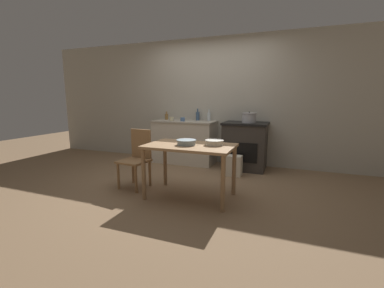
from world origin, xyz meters
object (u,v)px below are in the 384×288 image
at_px(work_table, 190,152).
at_px(mixing_bowl_small, 214,142).
at_px(flour_sack, 233,165).
at_px(bottle_far_left, 198,116).
at_px(stock_pot, 249,118).
at_px(bottle_mid_left, 167,116).
at_px(cup_center_left, 172,119).
at_px(bottle_left, 209,116).
at_px(stove, 245,146).
at_px(cup_center, 183,119).
at_px(chair, 137,157).
at_px(mixing_bowl_large, 186,142).

bearing_deg(work_table, mixing_bowl_small, 17.01).
distance_m(flour_sack, bottle_far_left, 1.44).
distance_m(stock_pot, mixing_bowl_small, 1.61).
relative_size(bottle_mid_left, cup_center_left, 1.97).
bearing_deg(stock_pot, bottle_left, 163.96).
xyz_separation_m(work_table, flour_sack, (0.34, 1.19, -0.45)).
xyz_separation_m(stock_pot, bottle_far_left, (-1.11, 0.26, -0.01)).
distance_m(stove, mixing_bowl_small, 1.66).
bearing_deg(stove, bottle_left, 165.08).
distance_m(bottle_mid_left, cup_center_left, 0.36).
xyz_separation_m(flour_sack, cup_center, (-1.16, 0.46, 0.74)).
bearing_deg(work_table, stock_pot, 73.20).
xyz_separation_m(chair, mixing_bowl_small, (1.22, -0.01, 0.31)).
height_order(chair, cup_center, cup_center).
xyz_separation_m(mixing_bowl_large, bottle_left, (-0.31, 1.96, 0.20)).
relative_size(flour_sack, bottle_left, 1.50).
bearing_deg(flour_sack, stock_pot, 71.17).
bearing_deg(mixing_bowl_large, cup_center_left, 121.52).
bearing_deg(stock_pot, bottle_far_left, 166.79).
height_order(stock_pot, bottle_mid_left, stock_pot).
distance_m(stock_pot, mixing_bowl_large, 1.81).
xyz_separation_m(stove, work_table, (-0.45, -1.72, 0.18)).
relative_size(chair, flour_sack, 2.45).
bearing_deg(mixing_bowl_small, bottle_left, 109.74).
bearing_deg(bottle_mid_left, mixing_bowl_large, -56.64).
bearing_deg(bottle_far_left, cup_center, -126.60).
bearing_deg(cup_center, mixing_bowl_small, -54.03).
height_order(bottle_mid_left, cup_center, bottle_mid_left).
distance_m(chair, cup_center_left, 1.58).
relative_size(stock_pot, cup_center_left, 3.07).
bearing_deg(bottle_left, stove, -14.92).
bearing_deg(work_table, cup_center_left, 123.04).
bearing_deg(bottle_mid_left, bottle_left, 3.46).
bearing_deg(bottle_far_left, bottle_left, -3.19).
xyz_separation_m(flour_sack, bottle_far_left, (-0.94, 0.75, 0.80)).
xyz_separation_m(chair, bottle_far_left, (0.31, 1.84, 0.51)).
distance_m(stove, cup_center_left, 1.57).
xyz_separation_m(stove, stock_pot, (0.06, -0.03, 0.54)).
relative_size(chair, mixing_bowl_large, 3.32).
relative_size(flour_sack, cup_center, 3.89).
distance_m(bottle_far_left, bottle_left, 0.25).
height_order(stove, mixing_bowl_small, stove).
height_order(mixing_bowl_small, cup_center, cup_center).
bearing_deg(chair, mixing_bowl_small, 5.59).
relative_size(flour_sack, stock_pot, 1.31).
bearing_deg(cup_center, stock_pot, 1.45).
distance_m(chair, cup_center, 1.61).
xyz_separation_m(bottle_far_left, bottle_left, (0.25, -0.01, -0.00)).
distance_m(flour_sack, bottle_mid_left, 1.93).
bearing_deg(cup_center_left, mixing_bowl_large, -58.48).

